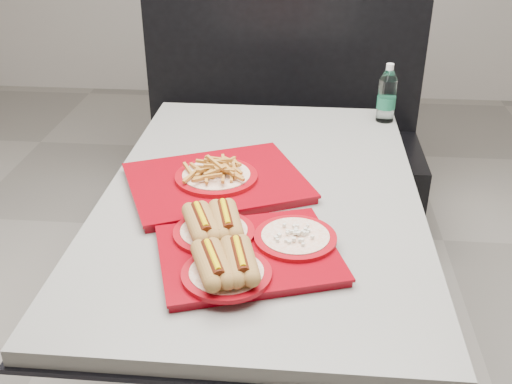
# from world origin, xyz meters

# --- Properties ---
(ground) EXTENTS (6.00, 6.00, 0.00)m
(ground) POSITION_xyz_m (0.00, 0.00, 0.00)
(ground) COLOR gray
(ground) RESTS_ON ground
(diner_table) EXTENTS (0.92, 1.42, 0.75)m
(diner_table) POSITION_xyz_m (0.00, 0.00, 0.58)
(diner_table) COLOR black
(diner_table) RESTS_ON ground
(booth_bench) EXTENTS (1.30, 0.57, 1.35)m
(booth_bench) POSITION_xyz_m (0.00, 1.09, 0.40)
(booth_bench) COLOR black
(booth_bench) RESTS_ON ground
(tray_near) EXTENTS (0.49, 0.44, 0.09)m
(tray_near) POSITION_xyz_m (-0.02, -0.35, 0.78)
(tray_near) COLOR maroon
(tray_near) RESTS_ON diner_table
(tray_far) EXTENTS (0.61, 0.55, 0.10)m
(tray_far) POSITION_xyz_m (-0.13, 0.01, 0.78)
(tray_far) COLOR maroon
(tray_far) RESTS_ON diner_table
(water_bottle) EXTENTS (0.07, 0.07, 0.21)m
(water_bottle) POSITION_xyz_m (0.41, 0.58, 0.84)
(water_bottle) COLOR silver
(water_bottle) RESTS_ON diner_table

